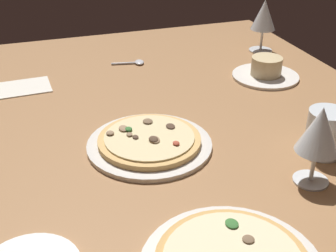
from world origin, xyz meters
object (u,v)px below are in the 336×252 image
(water_glass, at_px, (325,135))
(ramekin_on_saucer, at_px, (266,70))
(pizza_main, at_px, (149,142))
(paper_menu, at_px, (11,89))
(wine_glass_near, at_px, (319,132))
(spoon, at_px, (136,62))
(wine_glass_far, at_px, (264,16))

(water_glass, bearing_deg, ramekin_on_saucer, 167.56)
(pizza_main, bearing_deg, paper_menu, -145.68)
(wine_glass_near, xyz_separation_m, paper_menu, (-0.62, -0.53, -0.11))
(ramekin_on_saucer, distance_m, spoon, 0.39)
(pizza_main, xyz_separation_m, wine_glass_far, (-0.46, 0.52, 0.10))
(ramekin_on_saucer, distance_m, wine_glass_near, 0.51)
(pizza_main, bearing_deg, spoon, 168.62)
(wine_glass_far, height_order, water_glass, wine_glass_far)
(pizza_main, xyz_separation_m, spoon, (-0.48, 0.10, -0.01))
(water_glass, relative_size, paper_menu, 0.47)
(water_glass, distance_m, paper_menu, 0.81)
(ramekin_on_saucer, relative_size, water_glass, 1.93)
(water_glass, xyz_separation_m, paper_menu, (-0.54, -0.61, -0.04))
(wine_glass_near, distance_m, spoon, 0.72)
(pizza_main, distance_m, wine_glass_near, 0.35)
(spoon, bearing_deg, wine_glass_near, 12.89)
(wine_glass_far, relative_size, paper_menu, 0.80)
(wine_glass_near, bearing_deg, wine_glass_far, 158.88)
(water_glass, bearing_deg, wine_glass_far, 163.07)
(pizza_main, height_order, wine_glass_far, wine_glass_far)
(pizza_main, relative_size, water_glass, 2.72)
(ramekin_on_saucer, bearing_deg, water_glass, -12.44)
(ramekin_on_saucer, relative_size, wine_glass_far, 1.13)
(ramekin_on_saucer, height_order, spoon, ramekin_on_saucer)
(ramekin_on_saucer, height_order, wine_glass_near, wine_glass_near)
(water_glass, bearing_deg, paper_menu, -131.53)
(pizza_main, xyz_separation_m, paper_menu, (-0.40, -0.27, -0.01))
(pizza_main, bearing_deg, ramekin_on_saucer, 121.43)
(paper_menu, xyz_separation_m, spoon, (-0.08, 0.37, 0.00))
(paper_menu, relative_size, spoon, 2.03)
(wine_glass_near, height_order, paper_menu, wine_glass_near)
(water_glass, distance_m, spoon, 0.66)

